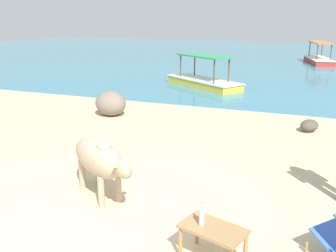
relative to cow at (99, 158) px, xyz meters
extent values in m
cube|color=#CCB78E|center=(0.30, -0.47, -0.68)|extent=(18.00, 14.00, 0.04)
cube|color=teal|center=(0.30, 21.53, -0.70)|extent=(60.00, 36.00, 0.03)
cylinder|color=tan|center=(0.36, -0.08, -0.40)|extent=(0.10, 0.10, 0.51)
cylinder|color=tan|center=(0.19, -0.31, -0.40)|extent=(0.10, 0.10, 0.51)
cylinder|color=tan|center=(-0.27, 0.37, -0.40)|extent=(0.10, 0.10, 0.51)
cylinder|color=tan|center=(-0.44, 0.13, -0.40)|extent=(0.10, 0.10, 0.51)
ellipsoid|color=tan|center=(-0.04, 0.03, 0.01)|extent=(1.45, 1.24, 0.56)
ellipsoid|color=tan|center=(0.67, -0.47, 0.10)|extent=(0.44, 0.40, 0.26)
cone|color=tan|center=(0.75, -0.37, 0.21)|extent=(0.13, 0.13, 0.09)
cone|color=tan|center=(0.59, -0.58, 0.21)|extent=(0.13, 0.13, 0.09)
ellipsoid|color=tan|center=(0.16, -0.11, 0.25)|extent=(0.34, 0.33, 0.19)
cube|color=#A37A4C|center=(2.10, -0.98, -0.23)|extent=(0.86, 0.65, 0.04)
cylinder|color=#A37A4C|center=(2.48, -0.91, -0.45)|extent=(0.05, 0.05, 0.41)
cylinder|color=#A37A4C|center=(1.83, -0.71, -0.45)|extent=(0.05, 0.05, 0.41)
cylinder|color=#A37A4C|center=(1.72, -1.05, -0.45)|extent=(0.05, 0.05, 0.41)
cylinder|color=#A3C6D1|center=(1.96, -0.98, -0.10)|extent=(0.07, 0.07, 0.22)
cylinder|color=#A3C6D1|center=(1.96, -0.98, 0.04)|extent=(0.03, 0.03, 0.06)
cylinder|color=yellow|center=(1.96, -0.98, 0.08)|extent=(0.03, 0.03, 0.02)
cylinder|color=#A37A4C|center=(3.15, -0.41, -0.59)|extent=(0.04, 0.04, 0.14)
cylinder|color=#A37A4C|center=(3.48, -0.01, -0.59)|extent=(0.04, 0.04, 0.14)
cube|color=#3D66C6|center=(3.48, -0.34, -0.42)|extent=(0.66, 0.68, 0.21)
ellipsoid|color=brown|center=(3.09, 4.96, -0.51)|extent=(0.61, 0.66, 0.31)
ellipsoid|color=gray|center=(-2.40, 4.60, -0.30)|extent=(1.25, 1.19, 0.72)
cube|color=gold|center=(-1.14, 10.14, -0.55)|extent=(3.59, 2.94, 0.28)
cube|color=white|center=(-1.14, 10.14, -0.39)|extent=(3.68, 3.03, 0.04)
cylinder|color=brown|center=(-0.03, 9.85, 0.07)|extent=(0.06, 0.06, 0.95)
cylinder|color=brown|center=(-0.47, 9.22, 0.07)|extent=(0.06, 0.06, 0.95)
cylinder|color=brown|center=(-1.81, 11.07, 0.07)|extent=(0.06, 0.06, 0.95)
cylinder|color=brown|center=(-2.25, 10.44, 0.07)|extent=(0.06, 0.06, 0.95)
cube|color=#339356|center=(-1.14, 10.14, 0.57)|extent=(2.61, 2.20, 0.06)
cube|color=#C63833|center=(3.39, 20.42, -0.55)|extent=(1.85, 3.75, 0.28)
cube|color=white|center=(3.39, 20.42, -0.39)|extent=(1.92, 3.83, 0.04)
cylinder|color=brown|center=(4.00, 19.45, 0.07)|extent=(0.06, 0.06, 0.95)
cylinder|color=brown|center=(3.25, 19.28, 0.07)|extent=(0.06, 0.06, 0.95)
cylinder|color=brown|center=(3.54, 21.56, 0.07)|extent=(0.06, 0.06, 0.95)
cylinder|color=brown|center=(2.78, 21.39, 0.07)|extent=(0.06, 0.06, 0.95)
cube|color=orange|center=(3.39, 20.42, 0.57)|extent=(1.45, 2.66, 0.06)
camera|label=1|loc=(2.98, -4.75, 2.16)|focal=39.90mm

